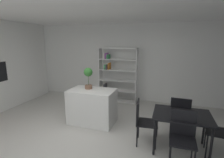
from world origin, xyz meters
TOP-DOWN VIEW (x-y plane):
  - ground_plane at (0.00, 0.00)m, footprint 10.18×10.18m
  - ceiling_slab at (0.00, 0.00)m, footprint 7.39×6.36m
  - back_partition at (0.00, 3.15)m, footprint 7.39×0.06m
  - kitchen_island at (-0.10, 0.98)m, footprint 1.15×0.73m
  - potted_plant_on_island at (-0.23, 1.06)m, footprint 0.23×0.23m
  - open_bookshelf at (-0.04, 2.80)m, footprint 1.33×0.34m
  - dining_table at (2.02, 0.43)m, footprint 1.05×0.80m
  - dining_chair_far at (2.01, 0.85)m, footprint 0.42×0.42m
  - dining_chair_near at (2.02, 0.01)m, footprint 0.43×0.44m
  - dining_chair_island_side at (1.28, 0.42)m, footprint 0.46×0.46m

SIDE VIEW (x-z plane):
  - ground_plane at x=0.00m, z-range 0.00..0.00m
  - kitchen_island at x=-0.10m, z-range 0.00..0.88m
  - dining_chair_island_side at x=1.28m, z-range 0.09..1.00m
  - dining_chair_far at x=2.01m, z-range 0.09..1.03m
  - dining_chair_near at x=2.02m, z-range 0.09..1.04m
  - dining_table at x=2.02m, z-range 0.29..1.03m
  - open_bookshelf at x=-0.04m, z-range -0.03..1.85m
  - potted_plant_on_island at x=-0.23m, z-range 0.95..1.51m
  - back_partition at x=0.00m, z-range 0.00..2.71m
  - ceiling_slab at x=0.00m, z-range 2.71..2.77m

